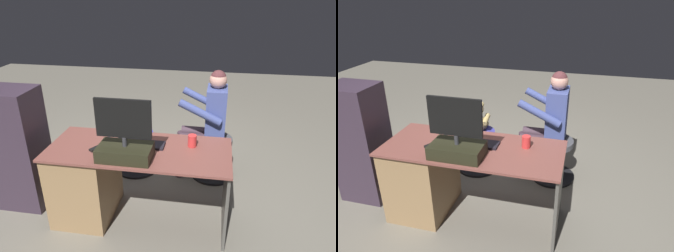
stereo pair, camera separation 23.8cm
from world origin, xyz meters
The scene contains 12 objects.
ground_plane centered at (0.00, 0.00, 0.00)m, with size 10.00×10.00×0.00m, color #6D685C.
desk centered at (0.41, 0.38, 0.38)m, with size 1.52×0.64×0.72m.
monitor centered at (0.06, 0.54, 0.84)m, with size 0.43×0.25×0.49m.
keyboard centered at (0.01, 0.32, 0.73)m, with size 0.42×0.14×0.02m, color black.
computer_mouse centered at (0.29, 0.30, 0.74)m, with size 0.06×0.10×0.04m, color #262028.
cup centered at (-0.43, 0.27, 0.77)m, with size 0.07×0.07×0.10m, color red.
tv_remote centered at (0.33, 0.43, 0.73)m, with size 0.04×0.15×0.02m, color black.
office_chair_teddy centered at (0.26, -0.44, 0.26)m, with size 0.49×0.49×0.46m.
teddy_bear centered at (0.26, -0.45, 0.62)m, with size 0.25×0.25×0.36m.
visitor_chair centered at (-0.61, -0.44, 0.27)m, with size 0.47×0.47×0.46m.
person centered at (-0.53, -0.44, 0.69)m, with size 0.51×0.48×1.19m.
equipment_rack centered at (1.15, 0.32, 0.58)m, with size 0.44×0.36×1.15m, color #342836.
Camera 1 is at (-0.60, 2.55, 1.95)m, focal length 33.02 mm.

